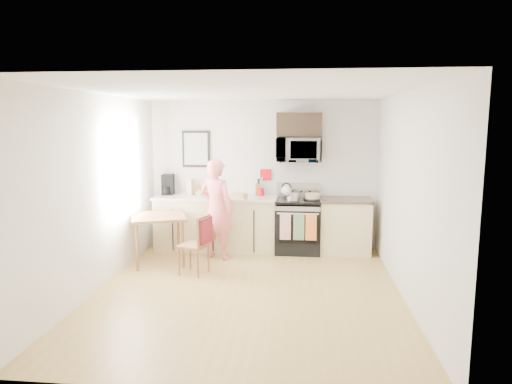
# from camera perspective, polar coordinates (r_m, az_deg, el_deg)

# --- Properties ---
(floor) EXTENTS (4.60, 4.60, 0.00)m
(floor) POSITION_cam_1_polar(r_m,az_deg,el_deg) (6.18, -1.01, -12.32)
(floor) COLOR #A78440
(floor) RESTS_ON ground
(back_wall) EXTENTS (4.00, 0.04, 2.60)m
(back_wall) POSITION_cam_1_polar(r_m,az_deg,el_deg) (8.11, 0.89, 2.19)
(back_wall) COLOR silver
(back_wall) RESTS_ON floor
(front_wall) EXTENTS (4.00, 0.04, 2.60)m
(front_wall) POSITION_cam_1_polar(r_m,az_deg,el_deg) (3.61, -5.39, -6.00)
(front_wall) COLOR silver
(front_wall) RESTS_ON floor
(left_wall) EXTENTS (0.04, 4.60, 2.60)m
(left_wall) POSITION_cam_1_polar(r_m,az_deg,el_deg) (6.39, -19.14, -0.03)
(left_wall) COLOR silver
(left_wall) RESTS_ON floor
(right_wall) EXTENTS (0.04, 4.60, 2.60)m
(right_wall) POSITION_cam_1_polar(r_m,az_deg,el_deg) (5.95, 18.46, -0.62)
(right_wall) COLOR silver
(right_wall) RESTS_ON floor
(ceiling) EXTENTS (4.00, 4.60, 0.04)m
(ceiling) POSITION_cam_1_polar(r_m,az_deg,el_deg) (5.78, -1.08, 12.49)
(ceiling) COLOR white
(ceiling) RESTS_ON back_wall
(window) EXTENTS (0.06, 1.40, 1.50)m
(window) POSITION_cam_1_polar(r_m,az_deg,el_deg) (7.08, -16.26, 2.94)
(window) COLOR silver
(window) RESTS_ON left_wall
(cabinet_left) EXTENTS (2.10, 0.60, 0.90)m
(cabinet_left) POSITION_cam_1_polar(r_m,az_deg,el_deg) (8.07, -5.00, -4.00)
(cabinet_left) COLOR tan
(cabinet_left) RESTS_ON floor
(countertop_left) EXTENTS (2.14, 0.64, 0.04)m
(countertop_left) POSITION_cam_1_polar(r_m,az_deg,el_deg) (7.98, -5.04, -0.71)
(countertop_left) COLOR silver
(countertop_left) RESTS_ON cabinet_left
(cabinet_right) EXTENTS (0.84, 0.60, 0.90)m
(cabinet_right) POSITION_cam_1_polar(r_m,az_deg,el_deg) (7.96, 11.02, -4.30)
(cabinet_right) COLOR tan
(cabinet_right) RESTS_ON floor
(countertop_right) EXTENTS (0.88, 0.64, 0.04)m
(countertop_right) POSITION_cam_1_polar(r_m,az_deg,el_deg) (7.87, 11.12, -0.96)
(countertop_right) COLOR black
(countertop_right) RESTS_ON cabinet_right
(range) EXTENTS (0.76, 0.70, 1.16)m
(range) POSITION_cam_1_polar(r_m,az_deg,el_deg) (7.91, 5.24, -4.36)
(range) COLOR black
(range) RESTS_ON floor
(microwave) EXTENTS (0.76, 0.51, 0.42)m
(microwave) POSITION_cam_1_polar(r_m,az_deg,el_deg) (7.82, 5.38, 5.30)
(microwave) COLOR #AAAAAF
(microwave) RESTS_ON back_wall
(upper_cabinet) EXTENTS (0.76, 0.35, 0.40)m
(upper_cabinet) POSITION_cam_1_polar(r_m,az_deg,el_deg) (7.86, 5.42, 8.38)
(upper_cabinet) COLOR black
(upper_cabinet) RESTS_ON back_wall
(wall_art) EXTENTS (0.50, 0.04, 0.65)m
(wall_art) POSITION_cam_1_polar(r_m,az_deg,el_deg) (8.24, -7.50, 5.36)
(wall_art) COLOR black
(wall_art) RESTS_ON back_wall
(wall_trivet) EXTENTS (0.20, 0.02, 0.20)m
(wall_trivet) POSITION_cam_1_polar(r_m,az_deg,el_deg) (8.09, 1.23, 2.17)
(wall_trivet) COLOR red
(wall_trivet) RESTS_ON back_wall
(person) EXTENTS (0.70, 0.58, 1.65)m
(person) POSITION_cam_1_polar(r_m,az_deg,el_deg) (7.44, -4.97, -2.14)
(person) COLOR #D43A47
(person) RESTS_ON floor
(dining_table) EXTENTS (0.92, 0.92, 0.77)m
(dining_table) POSITION_cam_1_polar(r_m,az_deg,el_deg) (7.36, -12.13, -3.55)
(dining_table) COLOR brown
(dining_table) RESTS_ON floor
(chair) EXTENTS (0.50, 0.47, 0.89)m
(chair) POSITION_cam_1_polar(r_m,az_deg,el_deg) (6.70, -6.89, -5.59)
(chair) COLOR brown
(chair) RESTS_ON floor
(knife_block) EXTENTS (0.09, 0.13, 0.20)m
(knife_block) POSITION_cam_1_polar(r_m,az_deg,el_deg) (8.07, 0.31, 0.31)
(knife_block) COLOR brown
(knife_block) RESTS_ON countertop_left
(utensil_crock) EXTENTS (0.11, 0.11, 0.33)m
(utensil_crock) POSITION_cam_1_polar(r_m,az_deg,el_deg) (7.99, 0.59, 0.45)
(utensil_crock) COLOR red
(utensil_crock) RESTS_ON countertop_left
(fruit_bowl) EXTENTS (0.27, 0.27, 0.11)m
(fruit_bowl) POSITION_cam_1_polar(r_m,az_deg,el_deg) (8.17, -6.82, -0.06)
(fruit_bowl) COLOR white
(fruit_bowl) RESTS_ON countertop_left
(milk_carton) EXTENTS (0.14, 0.14, 0.28)m
(milk_carton) POSITION_cam_1_polar(r_m,az_deg,el_deg) (8.19, -8.17, 0.60)
(milk_carton) COLOR tan
(milk_carton) RESTS_ON countertop_left
(coffee_maker) EXTENTS (0.23, 0.31, 0.36)m
(coffee_maker) POSITION_cam_1_polar(r_m,az_deg,el_deg) (8.31, -10.96, 0.86)
(coffee_maker) COLOR black
(coffee_maker) RESTS_ON countertop_left
(bread_bag) EXTENTS (0.30, 0.22, 0.10)m
(bread_bag) POSITION_cam_1_polar(r_m,az_deg,el_deg) (7.73, -2.12, -0.46)
(bread_bag) COLOR tan
(bread_bag) RESTS_ON countertop_left
(cake) EXTENTS (0.31, 0.31, 0.10)m
(cake) POSITION_cam_1_polar(r_m,az_deg,el_deg) (7.78, 7.05, -0.57)
(cake) COLOR black
(cake) RESTS_ON range
(kettle) EXTENTS (0.20, 0.20, 0.25)m
(kettle) POSITION_cam_1_polar(r_m,az_deg,el_deg) (8.02, 3.82, 0.17)
(kettle) COLOR white
(kettle) RESTS_ON range
(pot) EXTENTS (0.23, 0.36, 0.11)m
(pot) POSITION_cam_1_polar(r_m,az_deg,el_deg) (7.66, 4.59, -0.61)
(pot) COLOR #AAAAAF
(pot) RESTS_ON range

